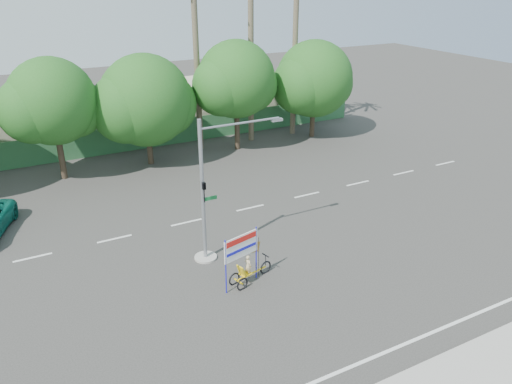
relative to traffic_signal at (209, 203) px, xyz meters
name	(u,v)px	position (x,y,z in m)	size (l,w,h in m)	color
ground	(292,286)	(2.20, -3.98, -2.92)	(120.00, 120.00, 0.00)	#33302D
fence	(149,135)	(2.20, 17.52, -1.92)	(38.00, 0.08, 2.00)	#336B3D
building_left	(4,126)	(-7.80, 22.02, -0.92)	(12.00, 8.00, 4.00)	#BFB797
building_right	(219,102)	(10.20, 22.02, -1.12)	(14.00, 8.00, 3.60)	#BFB797
tree_left	(52,105)	(-4.85, 14.02, 2.14)	(6.66, 5.60, 8.07)	#473828
tree_center	(145,103)	(1.14, 14.02, 1.55)	(7.62, 6.40, 7.85)	#473828
tree_right	(236,82)	(8.15, 14.02, 2.32)	(6.90, 5.80, 8.36)	#473828
tree_far_right	(314,81)	(15.15, 14.02, 1.73)	(7.38, 6.20, 7.94)	#473828
palm_tall	(251,6)	(10.20, 15.52, 7.55)	(3.73, 3.79, 17.45)	#70604C
palm_mid	(296,18)	(14.20, 15.52, 6.48)	(3.73, 3.79, 15.45)	#70604C
palm_short	(195,31)	(5.70, 15.52, 5.94)	(3.73, 3.79, 14.45)	#70604C
traffic_signal	(209,203)	(0.00, 0.00, 0.00)	(4.72, 1.10, 7.00)	gray
trike_billboard	(246,262)	(0.50, -2.79, -1.84)	(2.65, 1.01, 2.67)	black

